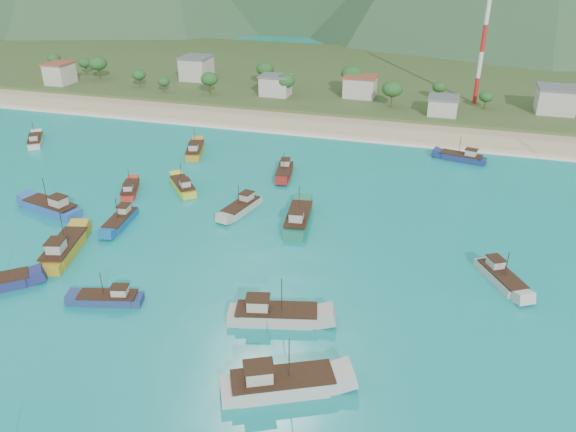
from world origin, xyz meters
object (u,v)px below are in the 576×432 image
(boat_8, at_px, (130,190))
(boat_11, at_px, (284,172))
(boat_27, at_px, (121,221))
(boat_25, at_px, (275,316))
(boat_13, at_px, (52,208))
(boat_7, at_px, (280,384))
(boat_1, at_px, (183,187))
(boat_5, at_px, (501,278))
(boat_20, at_px, (462,158))
(boat_19, at_px, (242,208))
(boat_0, at_px, (195,151))
(boat_10, at_px, (298,220))
(boat_15, at_px, (35,141))
(boat_4, at_px, (109,299))
(boat_18, at_px, (64,250))
(radio_tower, at_px, (486,24))

(boat_8, distance_m, boat_11, 31.86)
(boat_27, bearing_deg, boat_25, 144.17)
(boat_13, bearing_deg, boat_7, -106.88)
(boat_1, bearing_deg, boat_5, -57.23)
(boat_1, bearing_deg, boat_20, -9.37)
(boat_5, relative_size, boat_13, 0.80)
(boat_20, bearing_deg, boat_19, 148.48)
(boat_1, height_order, boat_25, boat_25)
(boat_0, bearing_deg, boat_1, -89.32)
(boat_11, height_order, boat_27, boat_11)
(boat_11, bearing_deg, boat_10, 102.66)
(boat_1, xyz_separation_m, boat_8, (-9.33, -4.42, -0.10))
(boat_13, distance_m, boat_19, 34.73)
(boat_8, bearing_deg, boat_19, -26.22)
(boat_15, bearing_deg, boat_19, -53.11)
(boat_4, xyz_separation_m, boat_8, (-16.88, 33.74, -0.01))
(boat_8, bearing_deg, boat_4, -86.46)
(boat_8, xyz_separation_m, boat_27, (5.52, -12.36, 0.08))
(boat_18, height_order, boat_27, boat_18)
(radio_tower, xyz_separation_m, boat_20, (-2.49, -46.05, -22.97))
(boat_0, distance_m, boat_27, 36.61)
(boat_18, bearing_deg, radio_tower, 44.97)
(boat_0, bearing_deg, boat_25, -73.85)
(boat_4, height_order, boat_20, boat_20)
(boat_7, bearing_deg, boat_27, -154.05)
(radio_tower, height_order, boat_19, radio_tower)
(radio_tower, height_order, boat_20, radio_tower)
(boat_10, bearing_deg, boat_15, 154.65)
(boat_7, xyz_separation_m, boat_8, (-44.50, 43.12, -0.42))
(boat_15, distance_m, boat_27, 53.82)
(boat_4, xyz_separation_m, boat_15, (-54.67, 53.32, 0.09))
(boat_5, relative_size, boat_8, 1.09)
(boat_1, xyz_separation_m, boat_11, (17.09, 13.39, -0.01))
(radio_tower, distance_m, boat_27, 114.88)
(radio_tower, relative_size, boat_10, 3.47)
(boat_1, distance_m, boat_8, 10.33)
(radio_tower, xyz_separation_m, boat_13, (-73.93, -95.10, -22.77))
(boat_19, bearing_deg, boat_18, 59.96)
(radio_tower, height_order, boat_18, radio_tower)
(boat_10, xyz_separation_m, boat_27, (-29.93, -8.81, -0.30))
(boat_0, bearing_deg, boat_20, -5.44)
(boat_8, relative_size, boat_13, 0.73)
(boat_13, height_order, boat_15, boat_13)
(boat_19, bearing_deg, boat_5, 178.39)
(boat_0, relative_size, boat_19, 1.09)
(boat_0, height_order, boat_27, boat_0)
(boat_11, bearing_deg, boat_19, 72.54)
(boat_4, xyz_separation_m, boat_18, (-14.13, 9.38, 0.37))
(boat_19, bearing_deg, boat_15, -6.03)
(boat_4, bearing_deg, boat_11, -25.07)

